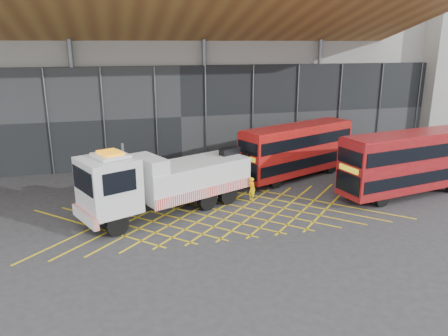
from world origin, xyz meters
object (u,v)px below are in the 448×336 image
object	(u,v)px
recovery_truck	(163,181)
worker	(252,189)
bus_towed	(297,149)
bus_second	(410,161)

from	to	relation	value
recovery_truck	worker	size ratio (longest dim) A/B	7.86
recovery_truck	worker	xyz separation A→B (m)	(5.70, 0.70, -1.23)
bus_towed	bus_second	bearing A→B (deg)	-67.15
bus_towed	bus_second	xyz separation A→B (m)	(5.60, -5.46, 0.13)
bus_second	worker	bearing A→B (deg)	161.40
recovery_truck	bus_towed	world-z (taller)	recovery_truck
recovery_truck	bus_towed	xyz separation A→B (m)	(10.50, 4.67, 0.20)
bus_second	worker	xyz separation A→B (m)	(-10.40, 1.49, -1.56)
bus_towed	bus_second	world-z (taller)	bus_second
worker	recovery_truck	bearing A→B (deg)	75.05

